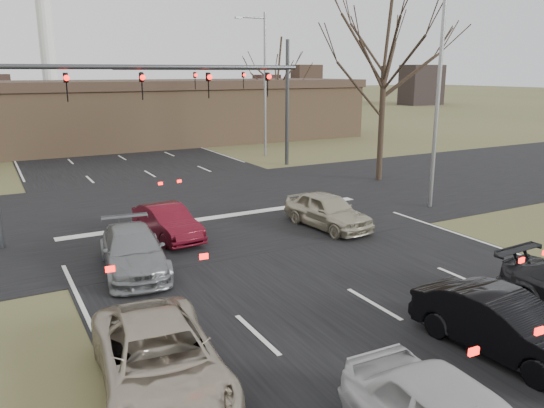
{
  "coord_description": "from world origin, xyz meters",
  "views": [
    {
      "loc": [
        -8.65,
        -7.14,
        6.06
      ],
      "look_at": [
        -0.9,
        7.0,
        2.0
      ],
      "focal_mm": 35.0,
      "sensor_mm": 36.0,
      "label": 1
    }
  ],
  "objects": [
    {
      "name": "mast_arm_near",
      "position": [
        -5.23,
        13.0,
        5.07
      ],
      "size": [
        12.12,
        0.24,
        8.0
      ],
      "color": "#383A3D",
      "rests_on": "ground"
    },
    {
      "name": "streetlight_right_near",
      "position": [
        8.82,
        10.0,
        5.59
      ],
      "size": [
        2.34,
        0.25,
        10.0
      ],
      "color": "gray",
      "rests_on": "ground"
    },
    {
      "name": "car_red_ahead",
      "position": [
        -3.0,
        11.22,
        0.63
      ],
      "size": [
        1.73,
        3.92,
        1.25
      ],
      "primitive_type": "imported",
      "rotation": [
        0.0,
        0.0,
        0.11
      ],
      "color": "#500B16",
      "rests_on": "ground"
    },
    {
      "name": "ground",
      "position": [
        0.0,
        0.0,
        0.0
      ],
      "size": [
        360.0,
        360.0,
        0.0
      ],
      "primitive_type": "plane",
      "color": "#4C4E29",
      "rests_on": "ground"
    },
    {
      "name": "building",
      "position": [
        2.0,
        38.0,
        2.67
      ],
      "size": [
        42.4,
        10.4,
        5.3
      ],
      "color": "#826346",
      "rests_on": "ground"
    },
    {
      "name": "car_black_hatch",
      "position": [
        0.85,
        -0.32,
        0.68
      ],
      "size": [
        1.8,
        4.26,
        1.37
      ],
      "primitive_type": "imported",
      "rotation": [
        0.0,
        0.0,
        0.09
      ],
      "color": "black",
      "rests_on": "ground"
    },
    {
      "name": "tree_right_near",
      "position": [
        11.0,
        16.0,
        8.9
      ],
      "size": [
        6.9,
        6.9,
        11.5
      ],
      "color": "black",
      "rests_on": "ground"
    },
    {
      "name": "tree_right_far",
      "position": [
        15.0,
        35.0,
        6.96
      ],
      "size": [
        5.4,
        5.4,
        9.0
      ],
      "color": "black",
      "rests_on": "ground"
    },
    {
      "name": "road_cross",
      "position": [
        0.0,
        15.0,
        0.01
      ],
      "size": [
        200.0,
        14.0,
        0.02
      ],
      "primitive_type": "cube",
      "color": "black",
      "rests_on": "ground"
    },
    {
      "name": "car_grey_ahead",
      "position": [
        -4.95,
        8.56,
        0.66
      ],
      "size": [
        2.43,
        4.73,
        1.31
      ],
      "primitive_type": "imported",
      "rotation": [
        0.0,
        0.0,
        -0.13
      ],
      "color": "gray",
      "rests_on": "ground"
    },
    {
      "name": "car_silver_suv",
      "position": [
        -6.15,
        1.91,
        0.67
      ],
      "size": [
        2.73,
        5.05,
        1.35
      ],
      "primitive_type": "imported",
      "rotation": [
        0.0,
        0.0,
        -0.11
      ],
      "color": "#AEA28C",
      "rests_on": "ground"
    },
    {
      "name": "road_main",
      "position": [
        0.0,
        60.0,
        0.01
      ],
      "size": [
        14.0,
        300.0,
        0.02
      ],
      "primitive_type": "cube",
      "color": "black",
      "rests_on": "ground"
    },
    {
      "name": "mast_arm_far",
      "position": [
        6.18,
        23.0,
        5.02
      ],
      "size": [
        11.12,
        0.24,
        8.0
      ],
      "color": "#383A3D",
      "rests_on": "ground"
    },
    {
      "name": "streetlight_right_far",
      "position": [
        9.32,
        27.0,
        5.59
      ],
      "size": [
        2.34,
        0.25,
        10.0
      ],
      "color": "gray",
      "rests_on": "ground"
    },
    {
      "name": "car_silver_ahead",
      "position": [
        3.0,
        9.54,
        0.7
      ],
      "size": [
        2.02,
        4.24,
        1.4
      ],
      "primitive_type": "imported",
      "rotation": [
        0.0,
        0.0,
        0.09
      ],
      "color": "#B1AA8F",
      "rests_on": "ground"
    }
  ]
}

